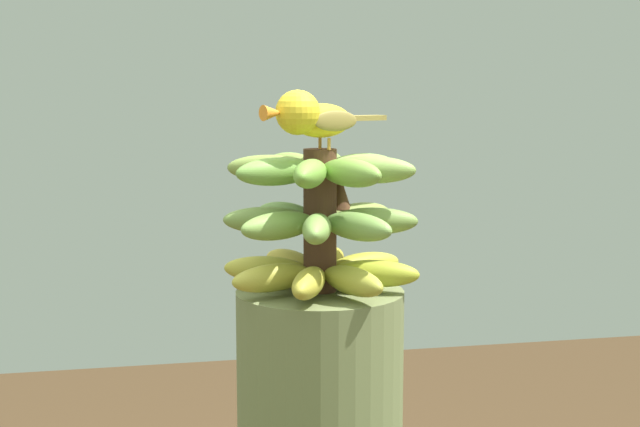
{
  "coord_description": "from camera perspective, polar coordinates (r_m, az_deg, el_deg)",
  "views": [
    {
      "loc": [
        1.35,
        -0.28,
        1.63
      ],
      "look_at": [
        0.0,
        0.0,
        1.44
      ],
      "focal_mm": 50.93,
      "sensor_mm": 36.0,
      "label": 1
    }
  ],
  "objects": [
    {
      "name": "banana_bunch",
      "position": [
        1.4,
        0.02,
        -0.44
      ],
      "size": [
        0.3,
        0.3,
        0.22
      ],
      "color": "#4C2D1E",
      "rests_on": "banana_tree"
    },
    {
      "name": "perched_bird",
      "position": [
        1.36,
        -0.58,
        6.12
      ],
      "size": [
        0.11,
        0.21,
        0.09
      ],
      "color": "#C68933",
      "rests_on": "banana_bunch"
    }
  ]
}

